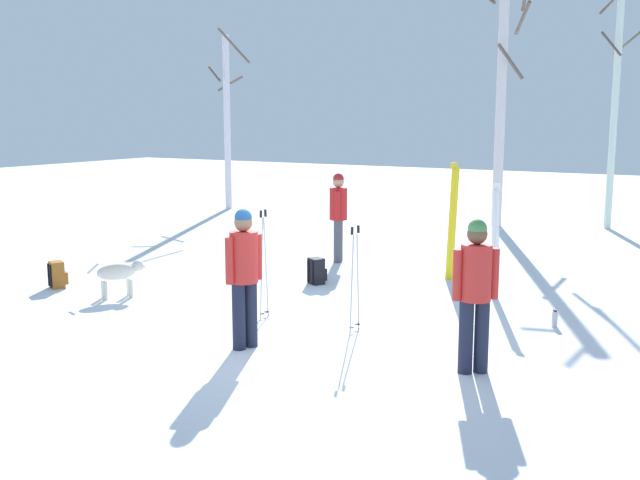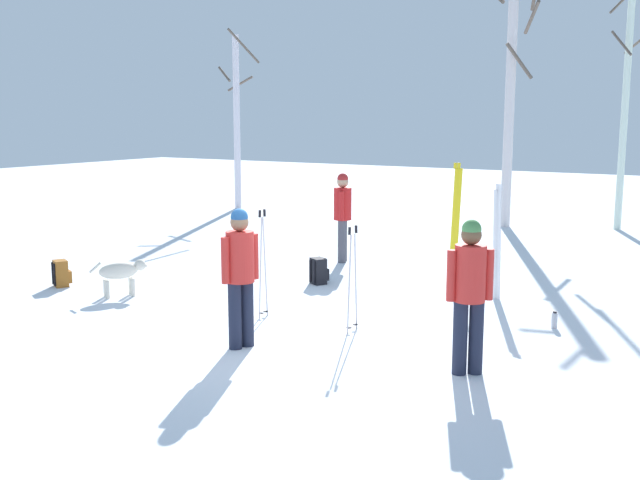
# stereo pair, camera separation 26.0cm
# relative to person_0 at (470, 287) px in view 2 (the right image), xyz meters

# --- Properties ---
(ground_plane) EXTENTS (60.00, 60.00, 0.00)m
(ground_plane) POSITION_rel_person_0_xyz_m (-2.43, 0.13, -0.98)
(ground_plane) COLOR white
(person_0) EXTENTS (0.43, 0.36, 1.72)m
(person_0) POSITION_rel_person_0_xyz_m (0.00, 0.00, 0.00)
(person_0) COLOR #1E2338
(person_0) RESTS_ON ground_plane
(person_1) EXTENTS (0.34, 0.49, 1.72)m
(person_1) POSITION_rel_person_0_xyz_m (-4.34, 4.88, 0.00)
(person_1) COLOR #4C4C56
(person_1) RESTS_ON ground_plane
(person_3) EXTENTS (0.34, 0.50, 1.72)m
(person_3) POSITION_rel_person_0_xyz_m (-2.71, -0.52, 0.00)
(person_3) COLOR #1E2338
(person_3) RESTS_ON ground_plane
(dog) EXTENTS (0.55, 0.77, 0.57)m
(dog) POSITION_rel_person_0_xyz_m (-5.91, 0.63, -0.59)
(dog) COLOR beige
(dog) RESTS_ON ground_plane
(ski_pair_planted_0) EXTENTS (0.18, 0.07, 1.79)m
(ski_pair_planted_0) POSITION_rel_person_0_xyz_m (-0.84, 3.50, -0.09)
(ski_pair_planted_0) COLOR white
(ski_pair_planted_0) RESTS_ON ground_plane
(ski_pair_planted_1) EXTENTS (0.19, 0.08, 2.02)m
(ski_pair_planted_1) POSITION_rel_person_0_xyz_m (-1.87, 4.42, 0.02)
(ski_pair_planted_1) COLOR yellow
(ski_pair_planted_1) RESTS_ON ground_plane
(ski_poles_0) EXTENTS (0.07, 0.22, 1.53)m
(ski_poles_0) POSITION_rel_person_0_xyz_m (-3.28, 0.76, -0.17)
(ski_poles_0) COLOR #B2B2BC
(ski_poles_0) RESTS_ON ground_plane
(ski_poles_1) EXTENTS (0.07, 0.27, 1.40)m
(ski_poles_1) POSITION_rel_person_0_xyz_m (-1.88, 0.79, -0.23)
(ski_poles_1) COLOR #B2B2BC
(ski_poles_1) RESTS_ON ground_plane
(backpack_0) EXTENTS (0.33, 0.34, 0.44)m
(backpack_0) POSITION_rel_person_0_xyz_m (-3.72, 2.98, -0.77)
(backpack_0) COLOR black
(backpack_0) RESTS_ON ground_plane
(backpack_2) EXTENTS (0.32, 0.34, 0.44)m
(backpack_2) POSITION_rel_person_0_xyz_m (-7.28, 0.61, -0.77)
(backpack_2) COLOR #99591E
(backpack_2) RESTS_ON ground_plane
(water_bottle_0) EXTENTS (0.08, 0.08, 0.23)m
(water_bottle_0) POSITION_rel_person_0_xyz_m (0.36, 2.31, -0.87)
(water_bottle_0) COLOR silver
(water_bottle_0) RESTS_ON ground_plane
(birch_tree_0) EXTENTS (1.23, 1.22, 5.24)m
(birch_tree_0) POSITION_rel_person_0_xyz_m (-11.19, 10.57, 1.70)
(birch_tree_0) COLOR silver
(birch_tree_0) RESTS_ON ground_plane
(birch_tree_1) EXTENTS (1.62, 1.61, 6.76)m
(birch_tree_1) POSITION_rel_person_0_xyz_m (-3.08, 11.06, 2.50)
(birch_tree_1) COLOR silver
(birch_tree_1) RESTS_ON ground_plane
(birch_tree_2) EXTENTS (0.99, 0.92, 6.62)m
(birch_tree_2) POSITION_rel_person_0_xyz_m (-0.56, 12.04, 2.40)
(birch_tree_2) COLOR silver
(birch_tree_2) RESTS_ON ground_plane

